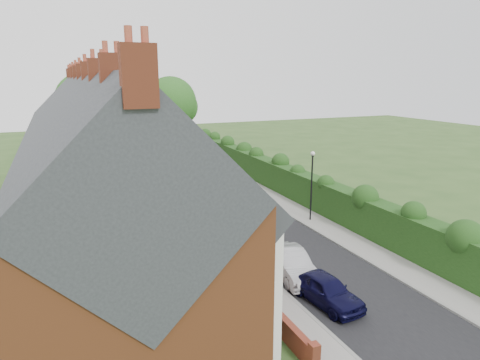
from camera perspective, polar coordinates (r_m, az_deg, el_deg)
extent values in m
plane|color=#2D4C1E|center=(26.91, 7.76, -8.95)|extent=(140.00, 140.00, 0.00)
cube|color=black|center=(36.02, -1.96, -2.91)|extent=(6.00, 58.00, 0.02)
cube|color=gray|center=(37.63, 3.86, -2.13)|extent=(2.20, 58.00, 0.12)
cube|color=gray|center=(34.86, -7.87, -3.53)|extent=(1.70, 58.00, 0.12)
cube|color=gray|center=(37.18, 2.42, -2.30)|extent=(0.18, 58.00, 0.13)
cube|color=gray|center=(35.06, -6.61, -3.38)|extent=(0.18, 58.00, 0.13)
cube|color=#163410|center=(38.16, 6.30, -0.11)|extent=(1.50, 58.00, 2.50)
cube|color=brown|center=(32.02, -19.09, 0.20)|extent=(8.00, 40.00, 6.50)
cube|color=#24272B|center=(31.46, -19.56, 5.97)|extent=(8.00, 40.20, 8.00)
cube|color=silver|center=(16.46, 2.49, -14.23)|extent=(0.70, 2.40, 5.20)
cube|color=black|center=(17.19, 3.61, -17.52)|extent=(0.06, 1.80, 1.60)
cube|color=black|center=(16.08, 3.74, -10.19)|extent=(0.06, 1.80, 1.60)
cube|color=#24272B|center=(15.22, 2.09, -4.31)|extent=(1.70, 2.60, 1.70)
cube|color=#3F2D2D|center=(18.78, -1.35, -15.84)|extent=(0.08, 0.90, 2.10)
cube|color=silver|center=(17.29, -1.25, -6.28)|extent=(0.12, 1.20, 1.60)
cube|color=silver|center=(20.65, -3.62, -8.24)|extent=(0.70, 2.40, 5.20)
cube|color=black|center=(21.24, -2.61, -11.10)|extent=(0.06, 1.80, 1.60)
cube|color=black|center=(20.35, -2.68, -4.95)|extent=(0.06, 1.80, 1.60)
cube|color=#24272B|center=(19.68, -4.16, -0.17)|extent=(1.70, 2.60, 1.70)
cube|color=#3F2D2D|center=(23.00, -6.10, -10.11)|extent=(0.08, 0.90, 2.10)
cube|color=silver|center=(21.78, -6.22, -2.11)|extent=(0.12, 1.20, 1.60)
cube|color=silver|center=(25.14, -7.49, -4.27)|extent=(0.70, 2.40, 5.20)
cube|color=black|center=(25.63, -6.61, -6.73)|extent=(0.06, 1.80, 1.60)
cube|color=black|center=(24.90, -6.76, -1.54)|extent=(0.06, 1.80, 1.60)
cube|color=#24272B|center=(24.35, -8.05, 2.42)|extent=(1.70, 2.60, 1.70)
cube|color=#3F2D2D|center=(27.49, -9.24, -6.16)|extent=(0.08, 0.90, 2.10)
cube|color=silver|center=(26.46, -9.44, 0.62)|extent=(0.12, 1.20, 1.60)
cube|color=silver|center=(29.80, -10.16, -1.51)|extent=(0.70, 2.40, 5.20)
cube|color=black|center=(30.21, -9.38, -3.63)|extent=(0.06, 1.80, 1.60)
cube|color=black|center=(29.59, -9.56, 0.81)|extent=(0.06, 1.80, 1.60)
cube|color=#24272B|center=(29.13, -10.69, 4.17)|extent=(1.70, 2.60, 1.70)
cube|color=#3F2D2D|center=(32.13, -11.45, -3.32)|extent=(0.08, 0.90, 2.10)
cube|color=silver|center=(31.24, -11.68, 2.52)|extent=(0.12, 1.20, 1.60)
cube|color=silver|center=(34.55, -12.09, 0.50)|extent=(0.70, 2.40, 5.20)
cube|color=black|center=(34.90, -11.39, -1.36)|extent=(0.06, 1.80, 1.60)
cube|color=black|center=(34.37, -11.58, 2.51)|extent=(0.06, 1.80, 1.60)
cube|color=#24272B|center=(33.97, -12.59, 5.41)|extent=(1.70, 2.60, 1.70)
cube|color=#3F2D2D|center=(36.87, -13.09, -1.20)|extent=(0.08, 0.90, 2.10)
cube|color=silver|center=(36.08, -13.33, 3.91)|extent=(0.12, 1.20, 1.60)
cube|color=silver|center=(39.36, -13.55, 2.02)|extent=(0.70, 2.40, 5.20)
cube|color=black|center=(39.67, -12.93, 0.37)|extent=(0.06, 1.80, 1.60)
cube|color=black|center=(39.20, -13.11, 3.79)|extent=(0.06, 1.80, 1.60)
cube|color=#24272B|center=(38.86, -14.01, 6.34)|extent=(1.70, 2.60, 1.70)
cube|color=#3F2D2D|center=(41.66, -14.36, 0.43)|extent=(0.08, 0.90, 2.10)
cube|color=silver|center=(40.95, -14.60, 4.97)|extent=(0.12, 1.20, 1.60)
cube|color=silver|center=(44.21, -14.69, 3.21)|extent=(0.70, 2.40, 5.20)
cube|color=black|center=(44.49, -14.13, 1.73)|extent=(0.06, 1.80, 1.60)
cube|color=black|center=(44.07, -14.31, 4.79)|extent=(0.06, 1.80, 1.60)
cube|color=#24272B|center=(43.77, -15.12, 7.06)|extent=(1.70, 2.60, 1.70)
cube|color=#3F2D2D|center=(46.50, -15.36, 1.72)|extent=(0.08, 0.90, 2.10)
cube|color=silver|center=(45.86, -15.59, 5.80)|extent=(0.12, 1.20, 1.60)
cube|color=silver|center=(49.10, -15.61, 4.16)|extent=(0.70, 2.40, 5.20)
cube|color=black|center=(49.35, -15.10, 2.83)|extent=(0.06, 1.80, 1.60)
cube|color=black|center=(48.97, -15.27, 5.58)|extent=(0.06, 1.80, 1.60)
cube|color=#24272B|center=(48.69, -16.01, 7.63)|extent=(1.70, 2.60, 1.70)
cube|color=#3F2D2D|center=(51.37, -16.17, 2.77)|extent=(0.08, 0.90, 2.10)
cube|color=silver|center=(50.78, -16.40, 6.47)|extent=(0.12, 1.20, 1.60)
cube|color=brown|center=(11.35, -13.35, 13.32)|extent=(0.90, 0.50, 1.60)
cylinder|color=brown|center=(11.35, -14.66, 18.05)|extent=(0.20, 0.20, 0.50)
cylinder|color=brown|center=(11.43, -12.58, 18.13)|extent=(0.20, 0.20, 0.50)
cube|color=brown|center=(16.29, -16.59, 13.13)|extent=(0.90, 0.50, 1.60)
cylinder|color=brown|center=(16.30, -17.55, 16.42)|extent=(0.20, 0.20, 0.50)
cylinder|color=brown|center=(16.35, -16.10, 16.50)|extent=(0.20, 0.20, 0.50)
cube|color=brown|center=(21.26, -18.32, 13.02)|extent=(0.90, 0.50, 1.60)
cylinder|color=brown|center=(21.26, -19.07, 15.53)|extent=(0.20, 0.20, 0.50)
cylinder|color=brown|center=(21.30, -17.96, 15.60)|extent=(0.20, 0.20, 0.50)
cube|color=brown|center=(26.24, -19.39, 12.94)|extent=(0.90, 0.50, 1.60)
cylinder|color=brown|center=(26.25, -20.01, 14.97)|extent=(0.20, 0.20, 0.50)
cylinder|color=brown|center=(26.28, -19.11, 15.04)|extent=(0.20, 0.20, 0.50)
cube|color=brown|center=(31.23, -20.12, 12.88)|extent=(0.90, 0.50, 1.60)
cylinder|color=brown|center=(31.23, -20.65, 14.59)|extent=(0.20, 0.20, 0.50)
cylinder|color=brown|center=(31.26, -19.89, 14.65)|extent=(0.20, 0.20, 0.50)
cube|color=brown|center=(36.22, -20.65, 12.84)|extent=(0.90, 0.50, 1.60)
cylinder|color=brown|center=(36.22, -21.11, 14.31)|extent=(0.20, 0.20, 0.50)
cylinder|color=brown|center=(36.25, -20.46, 14.36)|extent=(0.20, 0.20, 0.50)
cube|color=brown|center=(41.21, -21.05, 12.81)|extent=(0.90, 0.50, 1.60)
cylinder|color=brown|center=(41.22, -21.45, 14.10)|extent=(0.20, 0.20, 0.50)
cylinder|color=brown|center=(41.24, -20.88, 14.15)|extent=(0.20, 0.20, 0.50)
cube|color=brown|center=(46.21, -21.37, 12.78)|extent=(0.90, 0.50, 1.60)
cylinder|color=brown|center=(46.21, -21.72, 13.94)|extent=(0.20, 0.20, 0.50)
cylinder|color=brown|center=(46.23, -21.22, 13.98)|extent=(0.20, 0.20, 0.50)
cube|color=brown|center=(51.20, -21.62, 12.76)|extent=(0.90, 0.50, 1.60)
cylinder|color=brown|center=(51.21, -21.94, 13.80)|extent=(0.20, 0.20, 0.50)
cylinder|color=brown|center=(51.22, -21.48, 13.84)|extent=(0.20, 0.20, 0.50)
cube|color=brown|center=(18.52, 5.38, -18.52)|extent=(0.30, 4.70, 0.90)
cube|color=brown|center=(22.46, -0.87, -12.32)|extent=(0.30, 4.70, 0.90)
cube|color=brown|center=(26.76, -5.01, -7.96)|extent=(0.30, 4.70, 0.90)
cube|color=brown|center=(31.27, -7.92, -4.81)|extent=(0.30, 4.70, 0.90)
cube|color=brown|center=(35.91, -10.08, -2.45)|extent=(0.30, 4.70, 0.90)
cube|color=brown|center=(40.63, -11.73, -0.63)|extent=(0.30, 4.70, 0.90)
cube|color=brown|center=(45.42, -13.03, 0.81)|extent=(0.30, 4.70, 0.90)
cube|color=brown|center=(50.24, -14.09, 1.97)|extent=(0.30, 4.70, 0.90)
cube|color=brown|center=(16.70, 9.83, -22.27)|extent=(0.35, 0.35, 1.10)
cube|color=brown|center=(20.39, 1.91, -14.90)|extent=(0.35, 0.35, 1.10)
cube|color=brown|center=(24.54, -3.14, -9.75)|extent=(0.35, 0.35, 1.10)
cube|color=brown|center=(28.96, -6.59, -6.08)|extent=(0.35, 0.35, 1.10)
cube|color=brown|center=(33.55, -9.08, -3.38)|extent=(0.35, 0.35, 1.10)
cube|color=brown|center=(38.24, -10.96, -1.34)|extent=(0.35, 0.35, 1.10)
cube|color=brown|center=(43.00, -12.42, 0.26)|extent=(0.35, 0.35, 1.10)
cube|color=brown|center=(47.81, -13.59, 1.54)|extent=(0.35, 0.35, 1.10)
cube|color=brown|center=(52.65, -14.55, 2.58)|extent=(0.35, 0.35, 1.10)
cylinder|color=black|center=(31.08, 9.49, -1.23)|extent=(0.12, 0.12, 4.80)
cylinder|color=black|center=(30.55, 9.67, 3.22)|extent=(0.20, 0.20, 0.10)
sphere|color=silver|center=(30.52, 9.68, 3.49)|extent=(0.32, 0.32, 0.32)
cylinder|color=#332316|center=(62.49, -13.98, 6.00)|extent=(0.50, 0.50, 4.75)
sphere|color=#1E4918|center=(62.14, -14.17, 9.22)|extent=(6.80, 6.80, 6.80)
sphere|color=#1E4918|center=(62.72, -12.94, 8.71)|extent=(4.76, 4.76, 4.76)
cylinder|color=#332316|center=(65.62, -9.09, 6.81)|extent=(0.50, 0.50, 5.25)
sphere|color=#1E4918|center=(65.28, -9.22, 10.19)|extent=(7.60, 7.60, 7.60)
sphere|color=#1E4918|center=(66.00, -7.97, 9.63)|extent=(5.32, 5.32, 5.32)
cylinder|color=#332316|center=(64.73, -19.72, 6.20)|extent=(0.50, 0.50, 5.50)
sphere|color=#1E4918|center=(64.39, -20.01, 9.79)|extent=(8.00, 8.00, 8.00)
sphere|color=#1E4918|center=(64.85, -18.55, 9.24)|extent=(5.60, 5.60, 5.60)
imported|color=black|center=(20.81, 11.39, -14.11)|extent=(2.13, 4.23, 1.38)
imported|color=#9C9B9F|center=(22.94, 6.76, -11.03)|extent=(2.04, 4.66, 1.49)
imported|color=#A5A7AD|center=(30.01, -0.33, -5.01)|extent=(2.67, 5.06, 1.36)
imported|color=silver|center=(31.83, -3.72, -3.85)|extent=(2.75, 5.24, 1.45)
imported|color=#113A1A|center=(40.20, -6.37, -0.26)|extent=(1.59, 3.94, 1.34)
imported|color=maroon|center=(44.58, -9.78, 1.19)|extent=(2.34, 5.07, 1.61)
imported|color=tan|center=(47.19, -9.78, 1.82)|extent=(3.70, 5.85, 1.50)
imported|color=#55585D|center=(54.11, -11.08, 3.17)|extent=(2.27, 4.67, 1.31)
imported|color=black|center=(57.87, -13.05, 3.74)|extent=(2.33, 4.06, 1.30)
imported|color=#562D1F|center=(37.36, -0.97, -0.96)|extent=(1.46, 2.20, 1.71)
cube|color=black|center=(39.31, -2.17, -0.24)|extent=(1.18, 1.97, 0.49)
cylinder|color=beige|center=(39.15, -2.18, 0.74)|extent=(1.28, 1.23, 1.28)
cube|color=beige|center=(39.26, -2.18, 0.11)|extent=(1.30, 2.02, 0.04)
cylinder|color=black|center=(39.73, -3.34, -0.70)|extent=(0.08, 0.89, 0.89)
cylinder|color=black|center=(40.17, -1.62, -0.52)|extent=(0.08, 0.89, 0.89)
cylinder|color=black|center=(38.20, -2.07, -0.58)|extent=(0.06, 1.78, 0.06)
cylinder|color=black|center=(38.45, -1.11, -0.48)|extent=(0.06, 1.78, 0.06)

